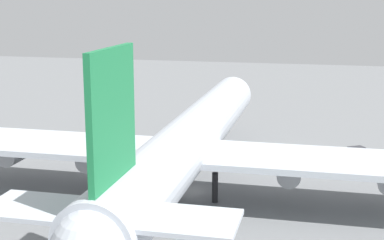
% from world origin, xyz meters
% --- Properties ---
extents(ground_plane, '(271.69, 271.69, 0.00)m').
position_xyz_m(ground_plane, '(0.00, 0.00, 0.00)').
color(ground_plane, slate).
extents(cargo_airplane, '(67.92, 61.22, 19.97)m').
position_xyz_m(cargo_airplane, '(-0.35, 0.00, 6.63)').
color(cargo_airplane, silver).
rests_on(cargo_airplane, ground_plane).
extents(fuel_truck, '(4.85, 4.20, 2.25)m').
position_xyz_m(fuel_truck, '(16.43, -20.97, 1.14)').
color(fuel_truck, '#333338').
rests_on(fuel_truck, ground_plane).
extents(safety_cone_nose, '(0.59, 0.59, 0.85)m').
position_xyz_m(safety_cone_nose, '(30.57, 2.00, 0.42)').
color(safety_cone_nose, orange).
rests_on(safety_cone_nose, ground_plane).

